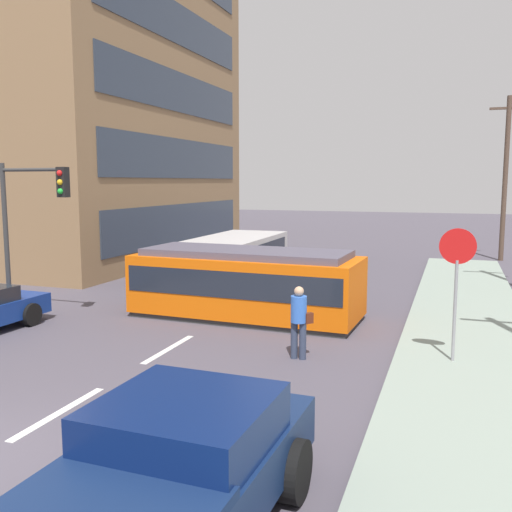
{
  "coord_description": "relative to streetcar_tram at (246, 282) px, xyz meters",
  "views": [
    {
      "loc": [
        6.35,
        -5.74,
        4.0
      ],
      "look_at": [
        1.01,
        9.45,
        1.87
      ],
      "focal_mm": 39.73,
      "sensor_mm": 36.0,
      "label": 1
    }
  ],
  "objects": [
    {
      "name": "streetcar_tram",
      "position": [
        0.0,
        0.0,
        0.0
      ],
      "size": [
        6.76,
        2.81,
        2.03
      ],
      "color": "#E45A09",
      "rests_on": "ground"
    },
    {
      "name": "lane_stripe_1",
      "position": [
        -0.64,
        -7.61,
        -1.05
      ],
      "size": [
        0.16,
        2.4,
        0.01
      ],
      "primitive_type": "cube",
      "color": "silver",
      "rests_on": "ground"
    },
    {
      "name": "utility_pole_far",
      "position": [
        8.0,
        15.72,
        3.22
      ],
      "size": [
        1.8,
        0.24,
        8.18
      ],
      "color": "#4F3B30",
      "rests_on": "ground"
    },
    {
      "name": "pickup_truck_parked",
      "position": [
        2.91,
        -10.32,
        -0.25
      ],
      "size": [
        2.38,
        5.05,
        1.55
      ],
      "color": "#11234A",
      "rests_on": "ground"
    },
    {
      "name": "ground_plane",
      "position": [
        -0.64,
        0.39,
        -1.05
      ],
      "size": [
        120.0,
        120.0,
        0.0
      ],
      "primitive_type": "plane",
      "color": "#4C4651"
    },
    {
      "name": "stop_sign",
      "position": [
        5.8,
        -2.72,
        1.14
      ],
      "size": [
        0.76,
        0.07,
        2.88
      ],
      "color": "gray",
      "rests_on": "sidewalk_curb_right"
    },
    {
      "name": "corner_building",
      "position": [
        -14.67,
        10.23,
        10.15
      ],
      "size": [
        14.86,
        16.32,
        22.4
      ],
      "color": "olive",
      "rests_on": "ground"
    },
    {
      "name": "lane_stripe_2",
      "position": [
        -0.64,
        -3.61,
        -1.05
      ],
      "size": [
        0.16,
        2.4,
        0.01
      ],
      "primitive_type": "cube",
      "color": "silver",
      "rests_on": "ground"
    },
    {
      "name": "pedestrian_crossing",
      "position": [
        2.5,
        -3.29,
        -0.11
      ],
      "size": [
        0.5,
        0.36,
        1.67
      ],
      "color": "#303950",
      "rests_on": "ground"
    },
    {
      "name": "lane_stripe_3",
      "position": [
        -0.64,
        6.0,
        -1.05
      ],
      "size": [
        0.16,
        2.4,
        0.01
      ],
      "primitive_type": "cube",
      "color": "silver",
      "rests_on": "ground"
    },
    {
      "name": "city_bus",
      "position": [
        -2.3,
        4.99,
        0.02
      ],
      "size": [
        2.57,
        5.92,
        1.87
      ],
      "color": "#B9B4B3",
      "rests_on": "ground"
    },
    {
      "name": "traffic_light_mast",
      "position": [
        -5.8,
        -2.16,
        2.12
      ],
      "size": [
        2.32,
        0.33,
        4.53
      ],
      "color": "#333333",
      "rests_on": "ground"
    },
    {
      "name": "lane_stripe_4",
      "position": [
        -0.64,
        12.0,
        -1.05
      ],
      "size": [
        0.16,
        2.4,
        0.01
      ],
      "primitive_type": "cube",
      "color": "silver",
      "rests_on": "ground"
    },
    {
      "name": "sidewalk_curb_right",
      "position": [
        6.16,
        -3.61,
        -0.98
      ],
      "size": [
        3.2,
        36.0,
        0.14
      ],
      "primitive_type": "cube",
      "color": "gray",
      "rests_on": "ground"
    }
  ]
}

